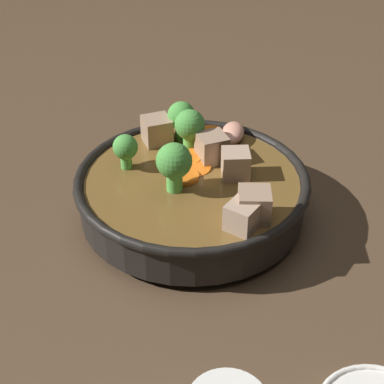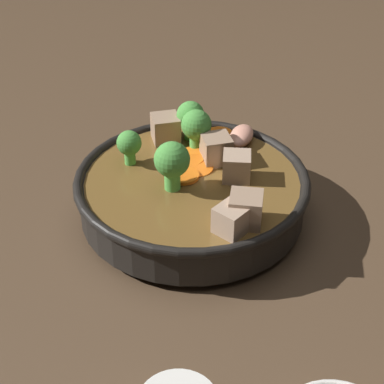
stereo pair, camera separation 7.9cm
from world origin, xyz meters
name	(u,v)px [view 2 (the right image)]	position (x,y,z in m)	size (l,w,h in m)	color
ground_plane	(192,217)	(0.00, 0.00, 0.00)	(3.00, 3.00, 0.00)	#4C3826
stirfry_bowl	(192,189)	(0.00, 0.00, 0.04)	(0.29, 0.29, 0.12)	black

